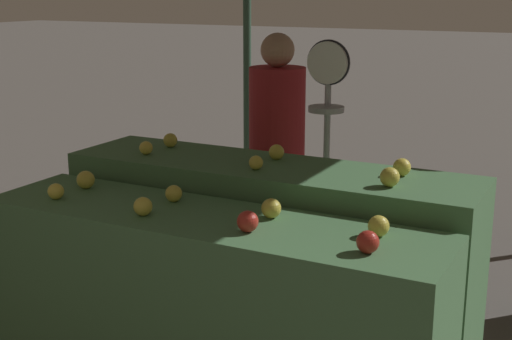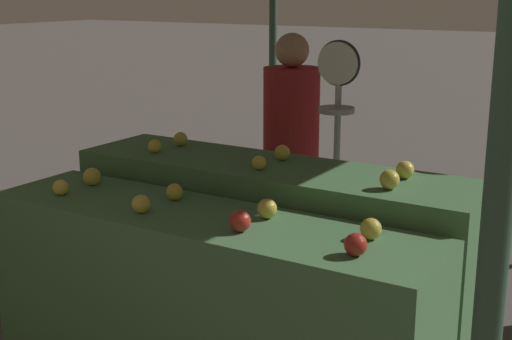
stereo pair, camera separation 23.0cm
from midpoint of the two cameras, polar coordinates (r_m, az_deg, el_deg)
name	(u,v)px [view 2 (the right image)]	position (r m, az deg, el deg)	size (l,w,h in m)	color
display_counter_front	(204,309)	(3.28, -2.11, -11.12)	(2.13, 0.55, 0.90)	#4C7A4C
display_counter_back	(272,258)	(3.73, 3.04, -7.05)	(2.13, 0.55, 1.00)	#4C7A4C
apple_front_0	(61,187)	(3.49, -13.55, -1.38)	(0.08, 0.08, 0.08)	yellow
apple_front_1	(141,204)	(3.15, -7.13, -2.74)	(0.08, 0.08, 0.08)	gold
apple_front_2	(240,221)	(2.89, 1.00, -4.14)	(0.09, 0.09, 0.09)	#B72D23
apple_front_3	(356,245)	(2.68, 10.43, -5.92)	(0.09, 0.09, 0.09)	#AD281E
apple_front_4	(92,177)	(3.63, -11.23, -0.54)	(0.09, 0.09, 0.09)	gold
apple_front_5	(174,192)	(3.33, -4.58, -1.78)	(0.08, 0.08, 0.08)	gold
apple_front_6	(267,209)	(3.06, 3.04, -3.13)	(0.09, 0.09, 0.09)	gold
apple_front_7	(371,229)	(2.86, 11.46, -4.66)	(0.09, 0.09, 0.09)	gold
apple_back_0	(155,146)	(3.86, -6.43, 1.89)	(0.07, 0.07, 0.07)	yellow
apple_back_1	(259,163)	(3.47, 2.14, 0.57)	(0.07, 0.07, 0.07)	gold
apple_back_2	(390,180)	(3.21, 12.67, -0.77)	(0.09, 0.09, 0.09)	gold
apple_back_3	(180,139)	(4.01, -4.44, 2.48)	(0.08, 0.08, 0.08)	gold
apple_back_4	(282,152)	(3.67, 3.91, 1.39)	(0.08, 0.08, 0.08)	gold
apple_back_5	(405,170)	(3.40, 13.74, 0.00)	(0.08, 0.08, 0.08)	yellow
produce_scale	(337,122)	(4.00, 8.13, 3.84)	(0.25, 0.20, 1.59)	#99999E
person_vendor_at_scale	(291,142)	(4.48, 4.29, 2.22)	(0.43, 0.43, 1.60)	#2D2D38
wooden_crate_side	(28,264)	(4.62, -16.42, -7.25)	(0.40, 0.40, 0.40)	olive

